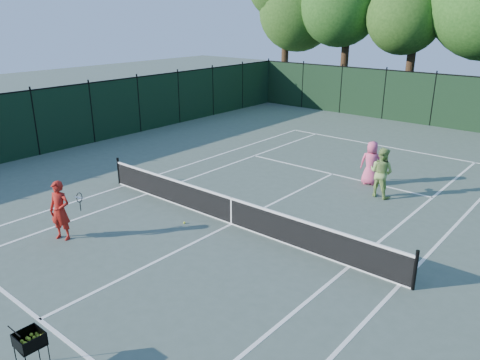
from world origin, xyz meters
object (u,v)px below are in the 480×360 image
Objects in this scene: player_green at (381,172)px; coach at (60,211)px; ball_hopper at (30,340)px; player_pink at (371,163)px; loose_ball_midcourt at (184,223)px.

coach is at bearing 64.48° from player_green.
ball_hopper is at bearing -59.27° from coach.
player_pink is 1.29m from player_green.
player_green is 12.58m from ball_hopper.
player_pink is at bearing 68.18° from loose_ball_midcourt.
player_green is 7.30m from loose_ball_midcourt.
loose_ball_midcourt is at bearing 115.13° from ball_hopper.
ball_hopper is (-1.08, -12.53, -0.18)m from player_green.
player_green is at bearing 115.19° from player_pink.
player_pink reaches higher than loose_ball_midcourt.
ball_hopper is (-0.24, -13.51, -0.12)m from player_pink.
ball_hopper is at bearing 91.31° from player_green.
player_pink is 1.95× the size of ball_hopper.
coach is 26.29× the size of loose_ball_midcourt.
player_pink is (4.87, 10.21, -0.04)m from coach.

